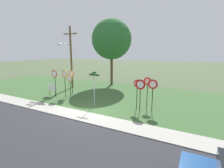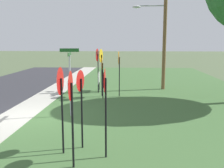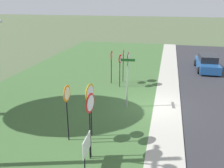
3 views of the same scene
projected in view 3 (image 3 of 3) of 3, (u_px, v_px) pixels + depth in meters
name	position (u px, v px, depth m)	size (l,w,h in m)	color
ground_plane	(154.00, 107.00, 14.95)	(160.00, 160.00, 0.00)	#4C5B3D
sidewalk_strip	(167.00, 108.00, 14.77)	(44.00, 1.60, 0.06)	#ADAA9E
grass_median	(61.00, 98.00, 16.20)	(44.00, 12.00, 0.04)	#3D6033
stop_sign_near_left	(90.00, 100.00, 10.55)	(0.78, 0.15, 2.80)	black
stop_sign_near_right	(90.00, 111.00, 9.53)	(0.79, 0.12, 2.80)	black
stop_sign_far_left	(92.00, 104.00, 11.23)	(0.65, 0.11, 2.31)	black
stop_sign_far_center	(67.00, 101.00, 10.79)	(0.74, 0.09, 2.66)	black
yield_sign_near_left	(128.00, 60.00, 18.01)	(0.79, 0.10, 2.53)	black
yield_sign_near_right	(112.00, 59.00, 18.46)	(0.66, 0.10, 2.53)	black
yield_sign_far_left	(120.00, 63.00, 17.75)	(0.64, 0.15, 2.40)	black
yield_sign_far_right	(124.00, 58.00, 18.88)	(0.75, 0.11, 2.53)	black
street_name_post	(127.00, 79.00, 14.37)	(0.96, 0.81, 2.95)	#9EA0A8
notice_board	(87.00, 146.00, 9.48)	(1.10, 0.08, 1.25)	black
parked_sedan_distant	(207.00, 63.00, 22.50)	(4.51, 1.96, 1.39)	#1E4C8C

